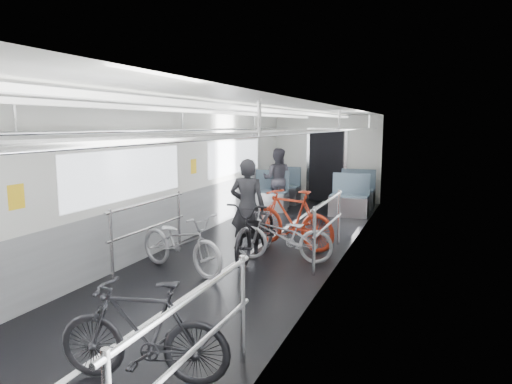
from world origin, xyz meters
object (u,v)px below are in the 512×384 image
Objects in this scene: bike_right_mid at (283,236)px; person_seated at (277,179)px; bike_left_far at (181,242)px; bike_right_near at (143,332)px; person_standing at (248,207)px; bike_right_far at (291,218)px; bike_aisle at (257,229)px.

person_seated is (-1.52, 4.23, 0.36)m from bike_right_mid.
bike_right_mid is 4.51m from person_seated.
bike_left_far reaches higher than bike_right_mid.
bike_right_near is 3.88m from person_standing.
bike_right_near is at bearing -138.00° from bike_left_far.
bike_right_near is 0.95× the size of person_seated.
person_seated is (-1.50, 7.91, 0.33)m from bike_right_near.
bike_right_near is at bearing 91.98° from person_seated.
person_standing is at bearing -9.36° from bike_left_far.
bike_right_near reaches higher than bike_right_mid.
bike_right_far is 0.87m from bike_aisle.
bike_right_far is 1.11× the size of person_seated.
person_seated is (-0.29, 5.24, 0.34)m from bike_left_far.
person_standing is 4.19m from person_seated.
person_seated reaches higher than bike_right_far.
bike_right_near reaches higher than bike_left_far.
bike_right_mid is at bearing 26.12° from bike_right_far.
person_standing reaches higher than bike_right_mid.
person_standing is (0.58, 1.15, 0.36)m from bike_left_far.
bike_right_far is (1.12, 1.85, 0.08)m from bike_left_far.
bike_left_far is at bearing -168.45° from bike_right_near.
bike_aisle is at bearing -19.33° from bike_left_far.
person_seated is at bearing 177.81° from bike_right_near.
person_seated reaches higher than bike_right_near.
bike_right_mid is at bearing 158.64° from person_standing.
bike_right_mid is 0.46m from bike_aisle.
bike_right_near is 3.68m from bike_right_mid.
bike_right_mid is 0.85m from bike_right_far.
bike_left_far is at bearing 84.36° from person_seated.
bike_left_far is 1.34m from person_standing.
person_standing reaches higher than bike_right_near.
bike_left_far is 5.26m from person_seated.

